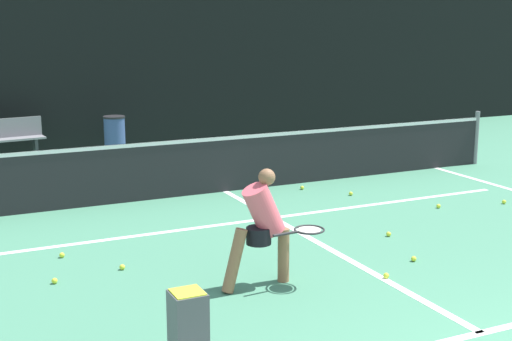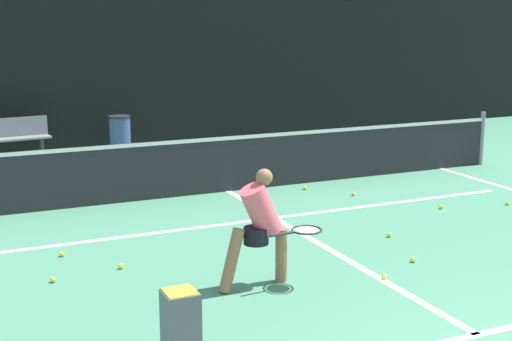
% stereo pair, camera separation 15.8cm
% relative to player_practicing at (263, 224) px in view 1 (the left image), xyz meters
% --- Properties ---
extents(court_baseline_near, '(11.00, 0.10, 0.01)m').
position_rel_player_practicing_xyz_m(court_baseline_near, '(1.32, -1.98, -0.71)').
color(court_baseline_near, white).
rests_on(court_baseline_near, ground).
extents(court_service_line, '(8.25, 0.10, 0.01)m').
position_rel_player_practicing_xyz_m(court_service_line, '(1.32, 2.38, -0.71)').
color(court_service_line, white).
rests_on(court_service_line, ground).
extents(court_center_mark, '(0.10, 6.18, 0.01)m').
position_rel_player_practicing_xyz_m(court_center_mark, '(1.32, 1.11, -0.71)').
color(court_center_mark, white).
rests_on(court_center_mark, ground).
extents(net, '(11.09, 0.09, 1.07)m').
position_rel_player_practicing_xyz_m(net, '(1.32, 4.20, -0.20)').
color(net, slate).
rests_on(net, ground).
extents(fence_back, '(24.00, 0.06, 3.66)m').
position_rel_player_practicing_xyz_m(fence_back, '(1.32, 9.43, 1.11)').
color(fence_back, black).
rests_on(fence_back, ground).
extents(player_practicing, '(1.17, 0.53, 1.32)m').
position_rel_player_practicing_xyz_m(player_practicing, '(0.00, 0.00, 0.00)').
color(player_practicing, '#8C6042').
rests_on(player_practicing, ground).
extents(tennis_ball_scattered_0, '(0.07, 0.07, 0.07)m').
position_rel_player_practicing_xyz_m(tennis_ball_scattered_0, '(3.90, 1.77, -0.68)').
color(tennis_ball_scattered_0, '#D1E033').
rests_on(tennis_ball_scattered_0, ground).
extents(tennis_ball_scattered_2, '(0.07, 0.07, 0.07)m').
position_rel_player_practicing_xyz_m(tennis_ball_scattered_2, '(2.33, 0.90, -0.68)').
color(tennis_ball_scattered_2, '#D1E033').
rests_on(tennis_ball_scattered_2, ground).
extents(tennis_ball_scattered_3, '(0.07, 0.07, 0.07)m').
position_rel_player_practicing_xyz_m(tennis_ball_scattered_3, '(2.01, -0.07, -0.68)').
color(tennis_ball_scattered_3, '#D1E033').
rests_on(tennis_ball_scattered_3, ground).
extents(tennis_ball_scattered_4, '(0.07, 0.07, 0.07)m').
position_rel_player_practicing_xyz_m(tennis_ball_scattered_4, '(3.11, 3.04, -0.68)').
color(tennis_ball_scattered_4, '#D1E033').
rests_on(tennis_ball_scattered_4, ground).
extents(tennis_ball_scattered_5, '(0.07, 0.07, 0.07)m').
position_rel_player_practicing_xyz_m(tennis_ball_scattered_5, '(1.36, -0.40, -0.68)').
color(tennis_ball_scattered_5, '#D1E033').
rests_on(tennis_ball_scattered_5, ground).
extents(tennis_ball_scattered_6, '(0.07, 0.07, 0.07)m').
position_rel_player_practicing_xyz_m(tennis_ball_scattered_6, '(-1.84, 1.91, -0.68)').
color(tennis_ball_scattered_6, '#D1E033').
rests_on(tennis_ball_scattered_6, ground).
extents(tennis_ball_scattered_7, '(0.07, 0.07, 0.07)m').
position_rel_player_practicing_xyz_m(tennis_ball_scattered_7, '(-1.28, 1.16, -0.68)').
color(tennis_ball_scattered_7, '#D1E033').
rests_on(tennis_ball_scattered_7, ground).
extents(tennis_ball_scattered_8, '(0.07, 0.07, 0.07)m').
position_rel_player_practicing_xyz_m(tennis_ball_scattered_8, '(5.02, 1.53, -0.68)').
color(tennis_ball_scattered_8, '#D1E033').
rests_on(tennis_ball_scattered_8, ground).
extents(tennis_ball_scattered_9, '(0.07, 0.07, 0.07)m').
position_rel_player_practicing_xyz_m(tennis_ball_scattered_9, '(-2.08, 1.05, -0.68)').
color(tennis_ball_scattered_9, '#D1E033').
rests_on(tennis_ball_scattered_9, ground).
extents(tennis_ball_scattered_10, '(0.07, 0.07, 0.07)m').
position_rel_player_practicing_xyz_m(tennis_ball_scattered_10, '(2.58, 3.76, -0.68)').
color(tennis_ball_scattered_10, '#D1E033').
rests_on(tennis_ball_scattered_10, ground).
extents(ball_hopper, '(0.28, 0.28, 0.71)m').
position_rel_player_practicing_xyz_m(ball_hopper, '(-1.41, -1.48, -0.34)').
color(ball_hopper, '#4C4C51').
rests_on(ball_hopper, ground).
extents(trash_bin, '(0.47, 0.47, 0.82)m').
position_rel_player_practicing_xyz_m(trash_bin, '(0.51, 8.45, -0.30)').
color(trash_bin, '#384C7F').
rests_on(trash_bin, ground).
extents(parked_car, '(1.75, 4.53, 1.42)m').
position_rel_player_practicing_xyz_m(parked_car, '(0.84, 13.55, -0.11)').
color(parked_car, silver).
rests_on(parked_car, ground).
extents(building_far, '(36.00, 2.40, 4.95)m').
position_rel_player_practicing_xyz_m(building_far, '(1.32, 24.74, 1.77)').
color(building_far, beige).
rests_on(building_far, ground).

